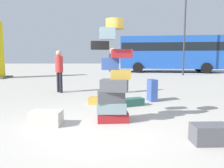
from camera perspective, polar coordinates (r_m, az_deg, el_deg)
ground_plane at (r=4.47m, az=-1.60°, el=-11.48°), size 80.00×80.00×0.00m
suitcase_tower at (r=4.79m, az=0.16°, el=0.30°), size 0.90×0.80×2.19m
suitcase_charcoal_behind_tower at (r=4.09m, az=23.79°, el=-11.58°), size 0.60×0.38×0.31m
suitcase_navy_upright_blue at (r=7.24m, az=10.21°, el=-1.57°), size 0.30×0.41×0.70m
suitcase_cream_foreground_far at (r=4.89m, az=-16.43°, el=-8.34°), size 0.66×0.44×0.30m
suitcase_tan_right_side at (r=6.72m, az=-3.29°, el=-4.23°), size 0.64×0.44×0.21m
suitcase_teal_white_trunk at (r=6.50m, az=5.14°, el=-4.60°), size 0.73×0.52×0.22m
person_bearded_onlooker at (r=9.00m, az=-13.32°, el=4.10°), size 0.30×0.30×1.65m
person_tourist_with_camera at (r=8.51m, az=0.21°, el=4.49°), size 0.30×0.34×1.74m
parked_bus at (r=20.86m, az=14.62°, el=7.98°), size 8.99×3.74×3.15m
lamp_post at (r=17.93m, az=18.17°, el=16.70°), size 0.36×0.36×7.08m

